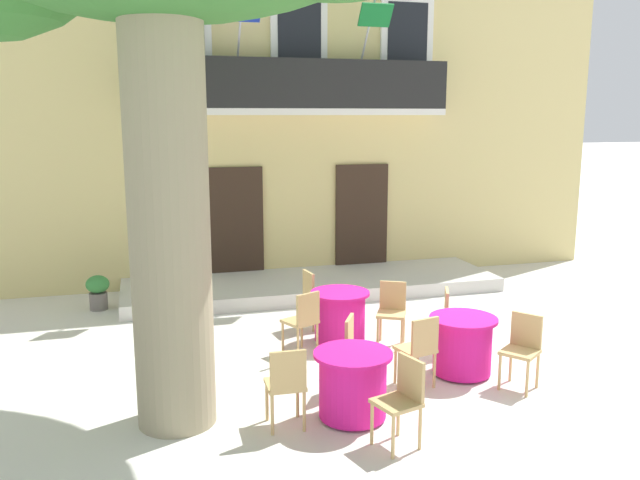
{
  "coord_description": "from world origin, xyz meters",
  "views": [
    {
      "loc": [
        -3.96,
        -7.52,
        3.28
      ],
      "look_at": [
        -1.17,
        2.42,
        1.3
      ],
      "focal_mm": 36.66,
      "sensor_mm": 36.0,
      "label": 1
    }
  ],
  "objects_px": {
    "cafe_chair_near_tree_0": "(286,382)",
    "cafe_table_front": "(340,316)",
    "cafe_chair_middle_1": "(419,346)",
    "cafe_table_middle": "(462,345)",
    "cafe_chair_near_tree_1": "(402,396)",
    "cafe_table_near_tree": "(353,384)",
    "cafe_chair_middle_2": "(522,346)",
    "cafe_chair_front_0": "(392,309)",
    "cafe_chair_front_2": "(303,318)",
    "cafe_chair_near_tree_2": "(358,348)",
    "cafe_chair_middle_0": "(454,317)",
    "ground_planter_left": "(98,290)",
    "cafe_chair_front_1": "(315,295)"
  },
  "relations": [
    {
      "from": "cafe_chair_front_1",
      "to": "ground_planter_left",
      "type": "bearing_deg",
      "value": 149.66
    },
    {
      "from": "cafe_chair_middle_0",
      "to": "cafe_chair_middle_1",
      "type": "distance_m",
      "value": 1.35
    },
    {
      "from": "cafe_chair_middle_1",
      "to": "ground_planter_left",
      "type": "distance_m",
      "value": 5.98
    },
    {
      "from": "cafe_chair_near_tree_0",
      "to": "cafe_chair_middle_1",
      "type": "xyz_separation_m",
      "value": [
        1.78,
        0.61,
        0.0
      ]
    },
    {
      "from": "cafe_table_front",
      "to": "cafe_chair_front_1",
      "type": "bearing_deg",
      "value": 104.06
    },
    {
      "from": "cafe_table_near_tree",
      "to": "ground_planter_left",
      "type": "xyz_separation_m",
      "value": [
        -2.89,
        5.06,
        -0.06
      ]
    },
    {
      "from": "cafe_table_front",
      "to": "cafe_chair_front_2",
      "type": "distance_m",
      "value": 0.77
    },
    {
      "from": "cafe_chair_middle_1",
      "to": "cafe_chair_middle_2",
      "type": "distance_m",
      "value": 1.26
    },
    {
      "from": "cafe_table_front",
      "to": "cafe_chair_front_0",
      "type": "xyz_separation_m",
      "value": [
        0.7,
        -0.28,
        0.14
      ]
    },
    {
      "from": "cafe_chair_near_tree_1",
      "to": "cafe_chair_near_tree_2",
      "type": "xyz_separation_m",
      "value": [
        0.01,
        1.39,
        0.0
      ]
    },
    {
      "from": "cafe_chair_near_tree_0",
      "to": "cafe_chair_middle_0",
      "type": "distance_m",
      "value": 3.15
    },
    {
      "from": "cafe_chair_near_tree_1",
      "to": "cafe_table_front",
      "type": "height_order",
      "value": "cafe_chair_near_tree_1"
    },
    {
      "from": "cafe_chair_near_tree_2",
      "to": "cafe_chair_middle_1",
      "type": "bearing_deg",
      "value": -10.62
    },
    {
      "from": "cafe_chair_front_0",
      "to": "cafe_chair_front_2",
      "type": "height_order",
      "value": "same"
    },
    {
      "from": "cafe_chair_front_2",
      "to": "cafe_chair_front_0",
      "type": "bearing_deg",
      "value": 4.38
    },
    {
      "from": "cafe_table_front",
      "to": "cafe_chair_front_2",
      "type": "relative_size",
      "value": 0.95
    },
    {
      "from": "cafe_chair_near_tree_2",
      "to": "cafe_chair_middle_1",
      "type": "xyz_separation_m",
      "value": [
        0.74,
        -0.14,
        0.0
      ]
    },
    {
      "from": "cafe_chair_near_tree_0",
      "to": "cafe_table_front",
      "type": "relative_size",
      "value": 1.05
    },
    {
      "from": "cafe_chair_middle_1",
      "to": "cafe_table_middle",
      "type": "bearing_deg",
      "value": 18.99
    },
    {
      "from": "cafe_chair_near_tree_0",
      "to": "cafe_table_front",
      "type": "bearing_deg",
      "value": 61.02
    },
    {
      "from": "cafe_chair_front_1",
      "to": "cafe_table_near_tree",
      "type": "bearing_deg",
      "value": -97.64
    },
    {
      "from": "cafe_chair_near_tree_0",
      "to": "cafe_table_near_tree",
      "type": "bearing_deg",
      "value": 4.1
    },
    {
      "from": "cafe_chair_middle_2",
      "to": "cafe_chair_near_tree_0",
      "type": "bearing_deg",
      "value": -174.38
    },
    {
      "from": "cafe_chair_middle_1",
      "to": "cafe_table_front",
      "type": "relative_size",
      "value": 1.05
    },
    {
      "from": "cafe_chair_front_1",
      "to": "ground_planter_left",
      "type": "height_order",
      "value": "cafe_chair_front_1"
    },
    {
      "from": "cafe_chair_middle_0",
      "to": "cafe_chair_front_1",
      "type": "distance_m",
      "value": 2.24
    },
    {
      "from": "cafe_chair_middle_1",
      "to": "cafe_chair_front_0",
      "type": "distance_m",
      "value": 1.58
    },
    {
      "from": "cafe_table_near_tree",
      "to": "ground_planter_left",
      "type": "distance_m",
      "value": 5.83
    },
    {
      "from": "cafe_chair_near_tree_2",
      "to": "cafe_table_front",
      "type": "height_order",
      "value": "cafe_chair_near_tree_2"
    },
    {
      "from": "cafe_chair_middle_1",
      "to": "cafe_chair_middle_2",
      "type": "xyz_separation_m",
      "value": [
        1.22,
        -0.31,
        0.0
      ]
    },
    {
      "from": "cafe_chair_front_2",
      "to": "cafe_table_front",
      "type": "bearing_deg",
      "value": 30.63
    },
    {
      "from": "cafe_table_middle",
      "to": "cafe_chair_front_2",
      "type": "bearing_deg",
      "value": 146.08
    },
    {
      "from": "cafe_table_near_tree",
      "to": "cafe_chair_front_1",
      "type": "relative_size",
      "value": 0.95
    },
    {
      "from": "cafe_chair_near_tree_1",
      "to": "cafe_chair_front_0",
      "type": "relative_size",
      "value": 1.0
    },
    {
      "from": "cafe_table_near_tree",
      "to": "cafe_chair_middle_1",
      "type": "relative_size",
      "value": 0.95
    },
    {
      "from": "cafe_table_front",
      "to": "cafe_chair_near_tree_2",
      "type": "bearing_deg",
      "value": -100.3
    },
    {
      "from": "cafe_chair_near_tree_1",
      "to": "cafe_chair_middle_1",
      "type": "relative_size",
      "value": 1.0
    },
    {
      "from": "cafe_table_near_tree",
      "to": "cafe_chair_middle_2",
      "type": "distance_m",
      "value": 2.27
    },
    {
      "from": "cafe_chair_front_0",
      "to": "cafe_chair_front_2",
      "type": "relative_size",
      "value": 1.0
    },
    {
      "from": "ground_planter_left",
      "to": "cafe_chair_middle_1",
      "type": "bearing_deg",
      "value": -48.93
    },
    {
      "from": "cafe_chair_near_tree_0",
      "to": "cafe_chair_near_tree_1",
      "type": "xyz_separation_m",
      "value": [
        1.04,
        -0.64,
        0.0
      ]
    },
    {
      "from": "cafe_chair_near_tree_2",
      "to": "cafe_chair_middle_0",
      "type": "distance_m",
      "value": 1.88
    },
    {
      "from": "cafe_chair_front_0",
      "to": "cafe_chair_near_tree_2",
      "type": "bearing_deg",
      "value": -125.46
    },
    {
      "from": "cafe_chair_middle_0",
      "to": "cafe_chair_middle_2",
      "type": "relative_size",
      "value": 1.0
    },
    {
      "from": "cafe_chair_middle_2",
      "to": "cafe_chair_front_1",
      "type": "relative_size",
      "value": 1.0
    },
    {
      "from": "cafe_table_near_tree",
      "to": "cafe_table_front",
      "type": "bearing_deg",
      "value": 75.86
    },
    {
      "from": "cafe_table_near_tree",
      "to": "ground_planter_left",
      "type": "bearing_deg",
      "value": 119.76
    },
    {
      "from": "cafe_table_near_tree",
      "to": "cafe_chair_front_1",
      "type": "bearing_deg",
      "value": 82.36
    },
    {
      "from": "cafe_chair_near_tree_1",
      "to": "ground_planter_left",
      "type": "height_order",
      "value": "cafe_chair_near_tree_1"
    },
    {
      "from": "cafe_table_near_tree",
      "to": "cafe_chair_front_0",
      "type": "height_order",
      "value": "cafe_chair_front_0"
    }
  ]
}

